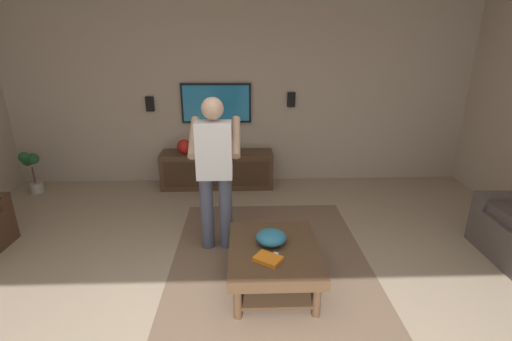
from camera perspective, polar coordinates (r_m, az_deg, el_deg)
The scene contains 14 objects.
ground_plane at distance 3.19m, azimuth -2.39°, elevation -22.44°, with size 8.47×8.47×0.00m, color tan.
wall_back_tv at distance 5.70m, azimuth -2.41°, elevation 12.22°, with size 0.10×7.26×2.83m, color #BCA893.
area_rug at distance 3.70m, azimuth 2.42°, elevation -15.58°, with size 3.02×2.00×0.01m, color #7A604C.
coffee_table at distance 3.38m, azimuth 2.75°, elevation -13.50°, with size 1.00×0.80×0.40m.
media_console at distance 5.65m, azimuth -6.07°, elevation 0.15°, with size 0.45×1.70×0.55m.
tv at distance 5.65m, azimuth -6.26°, elevation 10.45°, with size 0.05×1.06×0.59m.
person_standing at distance 3.75m, azimuth -6.48°, elevation 0.65°, with size 0.53×0.53×1.64m.
potted_plant_short at distance 6.29m, azimuth -31.80°, elevation 0.32°, with size 0.26×0.25×0.65m.
bowl at distance 3.35m, azimuth 2.40°, elevation -10.46°, with size 0.28×0.28×0.12m, color teal.
remote_white at distance 3.17m, azimuth 2.60°, elevation -13.47°, with size 0.15×0.04×0.02m, color white.
book at distance 3.14m, azimuth 1.91°, elevation -13.69°, with size 0.22×0.16×0.04m, color orange.
vase_round at distance 5.56m, azimuth -11.20°, elevation 3.72°, with size 0.22×0.22×0.22m, color red.
wall_speaker_left at distance 5.68m, azimuth 5.54°, elevation 11.01°, with size 0.06×0.12×0.22m, color black.
wall_speaker_right at distance 5.82m, azimuth -16.30°, elevation 9.99°, with size 0.06×0.12×0.22m, color black.
Camera 1 is at (-2.38, -0.04, 2.13)m, focal length 25.51 mm.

